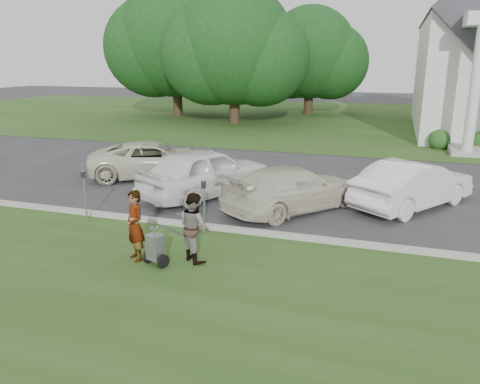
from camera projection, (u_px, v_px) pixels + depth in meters
The scene contains 16 objects.
ground at pixel (253, 243), 11.91m from camera, with size 120.00×120.00×0.00m, color #333335.
grass_strip at pixel (209, 297), 9.17m from camera, with size 80.00×7.00×0.01m, color #2A4818.
church_lawn at pixel (352, 119), 36.59m from camera, with size 80.00×30.00×0.01m, color #2A4818.
curb at pixel (259, 233), 12.40m from camera, with size 80.00×0.18×0.15m, color #9E9E93.
tree_left at pixel (234, 51), 33.03m from camera, with size 10.63×8.40×9.71m.
tree_far at pixel (175, 44), 37.41m from camera, with size 11.64×9.20×10.73m.
tree_back at pixel (310, 57), 39.24m from camera, with size 9.61×7.60×8.89m.
striping_cart at pixel (156, 248), 10.49m from camera, with size 0.76×1.14×0.99m.
person_left at pixel (135, 226), 10.68m from camera, with size 0.60×0.40×1.66m, color #999999.
person_right at pixel (194, 227), 10.66m from camera, with size 0.78×0.61×1.61m, color #999999.
parking_meter_near at pixel (204, 201), 12.24m from camera, with size 0.11×0.10×1.49m.
parking_meter_far at pixel (85, 190), 13.26m from camera, with size 0.11×0.10×1.49m.
car_a at pixel (154, 160), 18.48m from camera, with size 2.31×5.00×1.39m, color beige.
car_b at pixel (206, 172), 15.85m from camera, with size 1.97×4.90×1.67m, color white.
car_c at pixel (293, 188), 14.36m from camera, with size 1.92×4.72×1.37m, color beige.
car_d at pixel (413, 184), 14.60m from camera, with size 1.58×4.53×1.49m, color white.
Camera 1 is at (3.16, -10.66, 4.49)m, focal length 35.00 mm.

